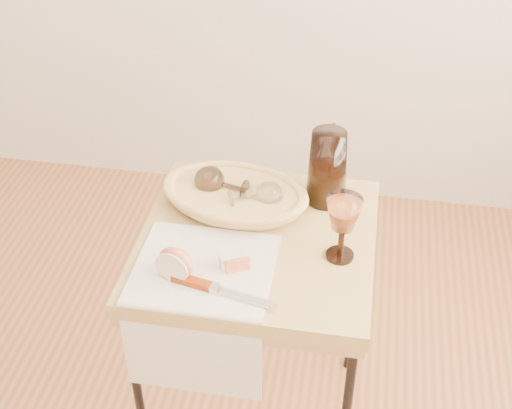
% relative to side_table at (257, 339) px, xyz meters
% --- Properties ---
extents(side_table, '(0.60, 0.60, 0.76)m').
position_rel_side_table_xyz_m(side_table, '(0.00, 0.00, 0.00)').
color(side_table, brown).
rests_on(side_table, floor).
extents(tea_towel, '(0.34, 0.30, 0.01)m').
position_rel_side_table_xyz_m(tea_towel, '(-0.11, -0.14, 0.38)').
color(tea_towel, white).
rests_on(tea_towel, side_table).
extents(bread_basket, '(0.38, 0.29, 0.05)m').
position_rel_side_table_xyz_m(bread_basket, '(-0.08, 0.12, 0.41)').
color(bread_basket, '#B17F3F').
rests_on(bread_basket, side_table).
extents(goblet_lying_a, '(0.15, 0.11, 0.08)m').
position_rel_side_table_xyz_m(goblet_lying_a, '(-0.11, 0.14, 0.43)').
color(goblet_lying_a, brown).
rests_on(goblet_lying_a, bread_basket).
extents(goblet_lying_b, '(0.14, 0.12, 0.07)m').
position_rel_side_table_xyz_m(goblet_lying_b, '(-0.03, 0.10, 0.43)').
color(goblet_lying_b, white).
rests_on(goblet_lying_b, bread_basket).
extents(pitcher, '(0.18, 0.25, 0.25)m').
position_rel_side_table_xyz_m(pitcher, '(0.16, 0.19, 0.49)').
color(pitcher, black).
rests_on(pitcher, side_table).
extents(wine_goblet, '(0.10, 0.10, 0.18)m').
position_rel_side_table_xyz_m(wine_goblet, '(0.21, -0.04, 0.47)').
color(wine_goblet, white).
rests_on(wine_goblet, side_table).
extents(apple_half, '(0.10, 0.07, 0.08)m').
position_rel_side_table_xyz_m(apple_half, '(-0.16, -0.18, 0.43)').
color(apple_half, red).
rests_on(apple_half, tea_towel).
extents(apple_wedge, '(0.07, 0.05, 0.04)m').
position_rel_side_table_xyz_m(apple_wedge, '(-0.04, -0.13, 0.41)').
color(apple_wedge, beige).
rests_on(apple_wedge, tea_towel).
extents(table_knife, '(0.25, 0.08, 0.02)m').
position_rel_side_table_xyz_m(table_knife, '(-0.05, -0.22, 0.40)').
color(table_knife, silver).
rests_on(table_knife, tea_towel).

